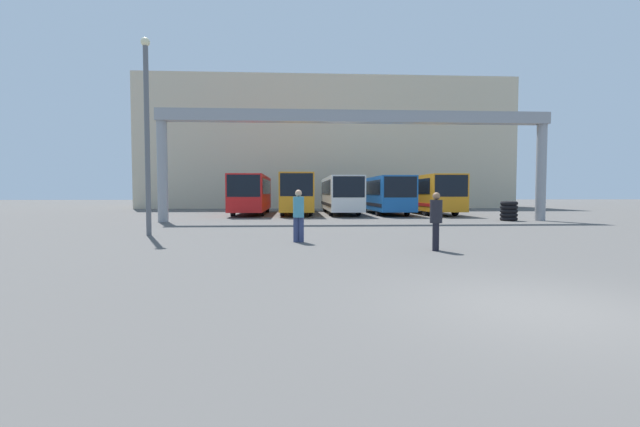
{
  "coord_description": "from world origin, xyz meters",
  "views": [
    {
      "loc": [
        -3.68,
        -6.06,
        1.74
      ],
      "look_at": [
        -2.0,
        23.26,
        0.3
      ],
      "focal_mm": 24.0,
      "sensor_mm": 36.0,
      "label": 1
    }
  ],
  "objects_px": {
    "bus_slot_0": "(252,192)",
    "bus_slot_2": "(340,193)",
    "pedestrian_near_right": "(299,214)",
    "pedestrian_far_center": "(436,220)",
    "lamp_post": "(147,128)",
    "bus_slot_3": "(384,193)",
    "tire_stack": "(509,211)",
    "bus_slot_4": "(429,192)",
    "bus_slot_1": "(296,192)"
  },
  "relations": [
    {
      "from": "bus_slot_4",
      "to": "pedestrian_far_center",
      "type": "relative_size",
      "value": 5.81
    },
    {
      "from": "bus_slot_2",
      "to": "lamp_post",
      "type": "height_order",
      "value": "lamp_post"
    },
    {
      "from": "bus_slot_3",
      "to": "lamp_post",
      "type": "distance_m",
      "value": 21.78
    },
    {
      "from": "bus_slot_3",
      "to": "pedestrian_far_center",
      "type": "bearing_deg",
      "value": -97.91
    },
    {
      "from": "tire_stack",
      "to": "bus_slot_4",
      "type": "bearing_deg",
      "value": 104.51
    },
    {
      "from": "bus_slot_1",
      "to": "pedestrian_far_center",
      "type": "height_order",
      "value": "bus_slot_1"
    },
    {
      "from": "bus_slot_3",
      "to": "lamp_post",
      "type": "relative_size",
      "value": 1.38
    },
    {
      "from": "bus_slot_0",
      "to": "pedestrian_near_right",
      "type": "height_order",
      "value": "bus_slot_0"
    },
    {
      "from": "bus_slot_4",
      "to": "pedestrian_far_center",
      "type": "height_order",
      "value": "bus_slot_4"
    },
    {
      "from": "pedestrian_near_right",
      "to": "lamp_post",
      "type": "xyz_separation_m",
      "value": [
        -6.06,
        2.75,
        3.34
      ]
    },
    {
      "from": "bus_slot_0",
      "to": "bus_slot_2",
      "type": "bearing_deg",
      "value": 3.92
    },
    {
      "from": "pedestrian_far_center",
      "to": "bus_slot_4",
      "type": "bearing_deg",
      "value": -176.17
    },
    {
      "from": "bus_slot_3",
      "to": "pedestrian_far_center",
      "type": "xyz_separation_m",
      "value": [
        -3.1,
        -22.28,
        -0.79
      ]
    },
    {
      "from": "bus_slot_1",
      "to": "lamp_post",
      "type": "xyz_separation_m",
      "value": [
        -6.03,
        -17.25,
        2.49
      ]
    },
    {
      "from": "bus_slot_2",
      "to": "pedestrian_far_center",
      "type": "bearing_deg",
      "value": -88.71
    },
    {
      "from": "bus_slot_4",
      "to": "tire_stack",
      "type": "relative_size",
      "value": 8.45
    },
    {
      "from": "bus_slot_0",
      "to": "tire_stack",
      "type": "bearing_deg",
      "value": -28.49
    },
    {
      "from": "bus_slot_0",
      "to": "bus_slot_4",
      "type": "xyz_separation_m",
      "value": [
        14.42,
        -0.3,
        0.01
      ]
    },
    {
      "from": "bus_slot_0",
      "to": "pedestrian_far_center",
      "type": "distance_m",
      "value": 23.5
    },
    {
      "from": "bus_slot_2",
      "to": "bus_slot_4",
      "type": "distance_m",
      "value": 7.26
    },
    {
      "from": "bus_slot_3",
      "to": "pedestrian_near_right",
      "type": "relative_size",
      "value": 5.96
    },
    {
      "from": "bus_slot_0",
      "to": "bus_slot_3",
      "type": "relative_size",
      "value": 0.98
    },
    {
      "from": "bus_slot_3",
      "to": "pedestrian_far_center",
      "type": "distance_m",
      "value": 22.5
    },
    {
      "from": "tire_stack",
      "to": "lamp_post",
      "type": "relative_size",
      "value": 0.15
    },
    {
      "from": "bus_slot_2",
      "to": "tire_stack",
      "type": "height_order",
      "value": "bus_slot_2"
    },
    {
      "from": "pedestrian_near_right",
      "to": "lamp_post",
      "type": "distance_m",
      "value": 7.45
    },
    {
      "from": "bus_slot_2",
      "to": "pedestrian_near_right",
      "type": "height_order",
      "value": "bus_slot_2"
    },
    {
      "from": "pedestrian_far_center",
      "to": "lamp_post",
      "type": "distance_m",
      "value": 11.89
    },
    {
      "from": "pedestrian_far_center",
      "to": "lamp_post",
      "type": "bearing_deg",
      "value": -96.17
    },
    {
      "from": "bus_slot_2",
      "to": "pedestrian_far_center",
      "type": "distance_m",
      "value": 22.69
    },
    {
      "from": "bus_slot_0",
      "to": "bus_slot_4",
      "type": "relative_size",
      "value": 1.06
    },
    {
      "from": "bus_slot_1",
      "to": "tire_stack",
      "type": "height_order",
      "value": "bus_slot_1"
    },
    {
      "from": "bus_slot_2",
      "to": "lamp_post",
      "type": "bearing_deg",
      "value": -118.85
    },
    {
      "from": "bus_slot_0",
      "to": "pedestrian_far_center",
      "type": "relative_size",
      "value": 6.16
    },
    {
      "from": "lamp_post",
      "to": "pedestrian_far_center",
      "type": "bearing_deg",
      "value": -27.04
    },
    {
      "from": "bus_slot_3",
      "to": "bus_slot_1",
      "type": "bearing_deg",
      "value": 178.8
    },
    {
      "from": "bus_slot_0",
      "to": "pedestrian_far_center",
      "type": "xyz_separation_m",
      "value": [
        7.72,
        -22.18,
        -0.84
      ]
    },
    {
      "from": "bus_slot_2",
      "to": "bus_slot_3",
      "type": "distance_m",
      "value": 3.63
    },
    {
      "from": "bus_slot_0",
      "to": "bus_slot_1",
      "type": "bearing_deg",
      "value": 3.95
    },
    {
      "from": "bus_slot_1",
      "to": "bus_slot_2",
      "type": "relative_size",
      "value": 0.96
    },
    {
      "from": "bus_slot_2",
      "to": "lamp_post",
      "type": "xyz_separation_m",
      "value": [
        -9.64,
        -17.49,
        2.6
      ]
    },
    {
      "from": "bus_slot_1",
      "to": "bus_slot_2",
      "type": "height_order",
      "value": "bus_slot_1"
    },
    {
      "from": "bus_slot_0",
      "to": "tire_stack",
      "type": "distance_m",
      "value": 19.02
    },
    {
      "from": "bus_slot_3",
      "to": "bus_slot_4",
      "type": "distance_m",
      "value": 3.63
    },
    {
      "from": "tire_stack",
      "to": "bus_slot_3",
      "type": "bearing_deg",
      "value": 122.67
    },
    {
      "from": "bus_slot_1",
      "to": "pedestrian_near_right",
      "type": "bearing_deg",
      "value": -89.91
    },
    {
      "from": "bus_slot_3",
      "to": "pedestrian_near_right",
      "type": "bearing_deg",
      "value": -109.89
    },
    {
      "from": "bus_slot_1",
      "to": "bus_slot_4",
      "type": "height_order",
      "value": "bus_slot_1"
    },
    {
      "from": "bus_slot_1",
      "to": "tire_stack",
      "type": "bearing_deg",
      "value": -35.42
    },
    {
      "from": "bus_slot_2",
      "to": "pedestrian_far_center",
      "type": "relative_size",
      "value": 6.72
    }
  ]
}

